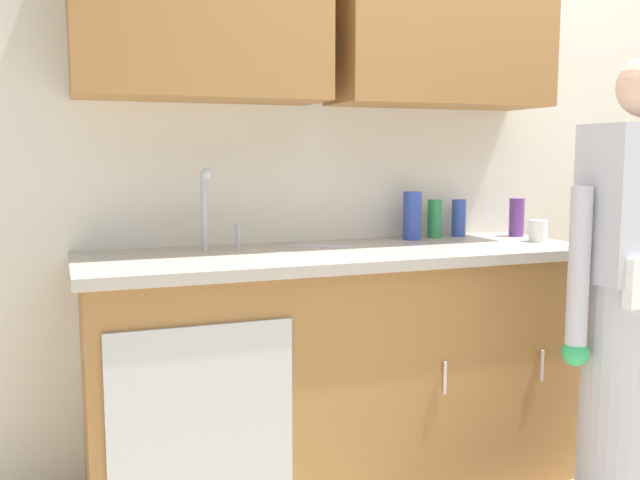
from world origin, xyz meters
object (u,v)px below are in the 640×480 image
(sink, at_px, (223,259))
(cup_by_sink, at_px, (538,231))
(knife_on_counter, at_px, (319,246))
(person_at_sink, at_px, (635,335))
(bottle_dish_liquid, at_px, (435,219))
(bottle_soap, at_px, (412,216))
(bottle_water_tall, at_px, (517,217))
(bottle_cleaner_spray, at_px, (459,218))

(sink, xyz_separation_m, cup_by_sink, (1.32, -0.06, 0.06))
(sink, xyz_separation_m, knife_on_counter, (0.41, 0.10, 0.02))
(person_at_sink, xyz_separation_m, bottle_dish_liquid, (-0.28, 0.87, 0.33))
(cup_by_sink, relative_size, knife_on_counter, 0.37)
(bottle_soap, bearing_deg, knife_on_counter, -169.68)
(bottle_dish_liquid, relative_size, bottle_soap, 0.81)
(bottle_water_tall, relative_size, bottle_soap, 0.83)
(person_at_sink, relative_size, bottle_soap, 7.92)
(sink, relative_size, bottle_soap, 2.44)
(bottle_cleaner_spray, bearing_deg, bottle_soap, -171.44)
(knife_on_counter, bearing_deg, cup_by_sink, 15.70)
(person_at_sink, xyz_separation_m, cup_by_sink, (0.06, 0.61, 0.29))
(person_at_sink, xyz_separation_m, knife_on_counter, (-0.86, 0.77, 0.25))
(sink, relative_size, bottle_water_tall, 2.96)
(person_at_sink, height_order, knife_on_counter, person_at_sink)
(sink, distance_m, bottle_cleaner_spray, 1.14)
(bottle_water_tall, height_order, cup_by_sink, bottle_water_tall)
(bottle_soap, bearing_deg, bottle_cleaner_spray, 8.56)
(bottle_water_tall, relative_size, bottle_dish_liquid, 1.01)
(bottle_cleaner_spray, bearing_deg, sink, -168.78)
(sink, bearing_deg, bottle_dish_liquid, 11.72)
(bottle_dish_liquid, xyz_separation_m, bottle_soap, (-0.12, -0.02, 0.02))
(bottle_cleaner_spray, relative_size, knife_on_counter, 0.68)
(bottle_water_tall, distance_m, bottle_cleaner_spray, 0.26)
(sink, distance_m, bottle_soap, 0.89)
(bottle_soap, xyz_separation_m, knife_on_counter, (-0.45, -0.08, -0.10))
(sink, bearing_deg, bottle_soap, 11.99)
(bottle_water_tall, xyz_separation_m, bottle_soap, (-0.50, 0.05, 0.02))
(bottle_cleaner_spray, relative_size, cup_by_sink, 1.82)
(bottle_soap, height_order, knife_on_counter, bottle_soap)
(bottle_water_tall, bearing_deg, bottle_dish_liquid, 169.72)
(bottle_soap, height_order, cup_by_sink, bottle_soap)
(person_at_sink, bearing_deg, bottle_soap, 115.34)
(knife_on_counter, bearing_deg, bottle_water_tall, 27.89)
(bottle_cleaner_spray, height_order, cup_by_sink, bottle_cleaner_spray)
(bottle_water_tall, distance_m, bottle_dish_liquid, 0.38)
(person_at_sink, bearing_deg, cup_by_sink, 84.45)
(cup_by_sink, bearing_deg, bottle_dish_liquid, 142.08)
(bottle_dish_liquid, bearing_deg, knife_on_counter, -169.78)
(sink, height_order, bottle_soap, sink)
(bottle_dish_liquid, bearing_deg, cup_by_sink, -37.92)
(bottle_dish_liquid, xyz_separation_m, cup_by_sink, (0.34, -0.27, -0.04))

